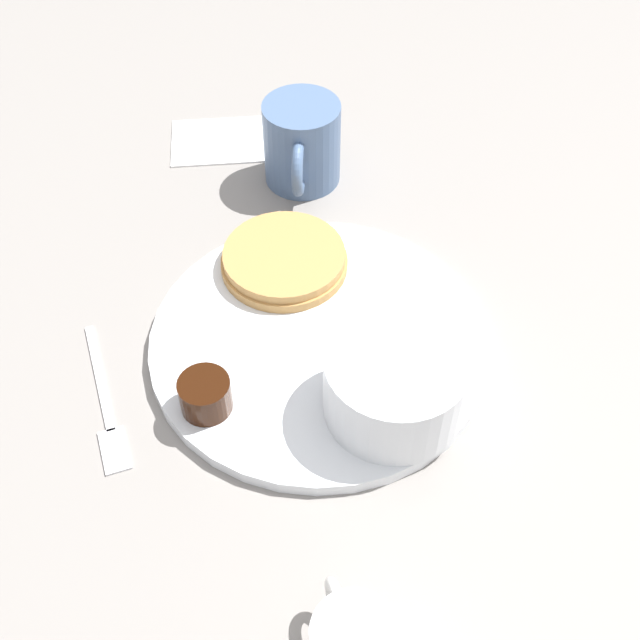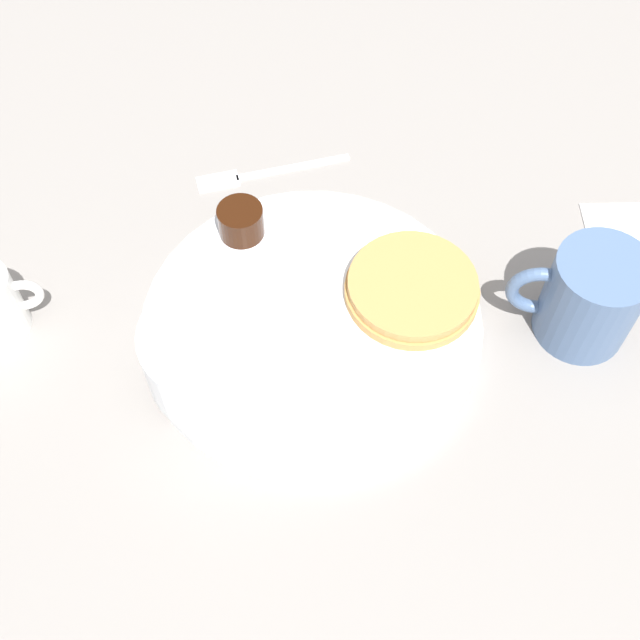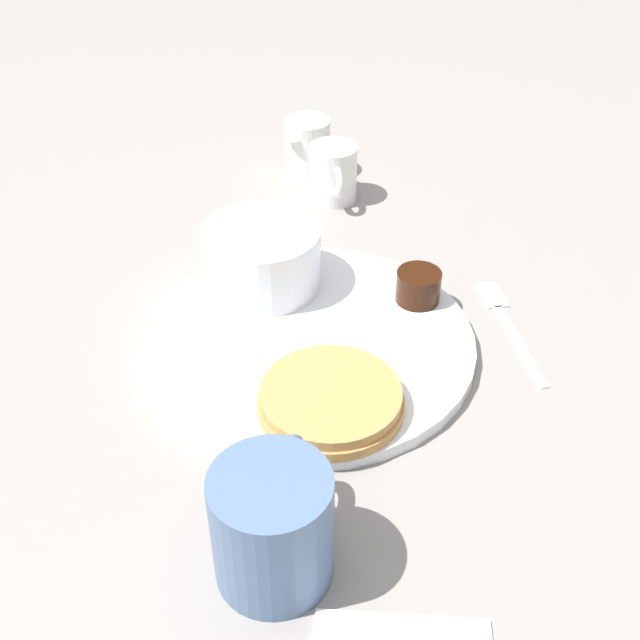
# 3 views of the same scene
# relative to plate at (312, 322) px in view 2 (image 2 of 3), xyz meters

# --- Properties ---
(ground_plane) EXTENTS (4.00, 4.00, 0.00)m
(ground_plane) POSITION_rel_plate_xyz_m (0.00, 0.00, -0.01)
(ground_plane) COLOR gray
(plate) EXTENTS (0.28, 0.28, 0.01)m
(plate) POSITION_rel_plate_xyz_m (0.00, 0.00, 0.00)
(plate) COLOR white
(plate) RESTS_ON ground_plane
(pancake_stack) EXTENTS (0.11, 0.11, 0.02)m
(pancake_stack) POSITION_rel_plate_xyz_m (-0.02, 0.09, 0.01)
(pancake_stack) COLOR #B78447
(pancake_stack) RESTS_ON plate
(bowl) EXTENTS (0.11, 0.11, 0.06)m
(bowl) POSITION_rel_plate_xyz_m (0.04, -0.08, 0.04)
(bowl) COLOR white
(bowl) RESTS_ON plate
(syrup_cup) EXTENTS (0.04, 0.04, 0.03)m
(syrup_cup) POSITION_rel_plate_xyz_m (-0.10, -0.05, 0.02)
(syrup_cup) COLOR black
(syrup_cup) RESTS_ON plate
(butter_ramekin) EXTENTS (0.04, 0.04, 0.04)m
(butter_ramekin) POSITION_rel_plate_xyz_m (0.04, -0.11, 0.02)
(butter_ramekin) COLOR white
(butter_ramekin) RESTS_ON plate
(coffee_mug) EXTENTS (0.08, 0.11, 0.09)m
(coffee_mug) POSITION_rel_plate_xyz_m (0.02, 0.22, 0.04)
(coffee_mug) COLOR slate
(coffee_mug) RESTS_ON ground_plane
(fork) EXTENTS (0.04, 0.15, 0.00)m
(fork) POSITION_rel_plate_xyz_m (-0.18, -0.04, -0.00)
(fork) COLOR silver
(fork) RESTS_ON ground_plane
(napkin) EXTENTS (0.11, 0.09, 0.00)m
(napkin) POSITION_rel_plate_xyz_m (-0.05, 0.30, -0.00)
(napkin) COLOR white
(napkin) RESTS_ON ground_plane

